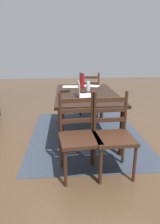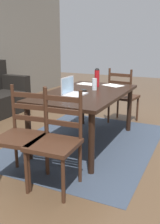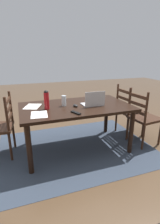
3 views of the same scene
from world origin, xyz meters
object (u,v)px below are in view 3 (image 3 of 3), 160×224
(chair_left_far, at_px, (143,118))
(tv_remote, at_px, (76,113))
(chair_right_near, at_px, (0,127))
(water_bottle, at_px, (47,99))
(chair_left_near, at_px, (129,111))
(drinking_glass, at_px, (64,101))
(dining_table, at_px, (76,111))
(laptop, at_px, (93,102))
(computer_mouse, at_px, (75,106))

(chair_left_far, relative_size, tv_remote, 5.59)
(chair_left_far, bearing_deg, tv_remote, 6.80)
(chair_left_far, bearing_deg, chair_right_near, -9.84)
(chair_left_far, relative_size, water_bottle, 3.47)
(water_bottle, relative_size, tv_remote, 1.61)
(chair_left_near, relative_size, drinking_glass, 5.97)
(drinking_glass, bearing_deg, dining_table, 163.78)
(chair_right_near, relative_size, tv_remote, 5.59)
(drinking_glass, bearing_deg, tv_remote, 98.18)
(chair_left_far, distance_m, drinking_glass, 1.37)
(chair_left_far, xyz_separation_m, tv_remote, (1.24, 0.15, 0.28))
(chair_right_near, relative_size, chair_left_far, 1.00)
(chair_left_near, bearing_deg, drinking_glass, 6.28)
(chair_left_near, distance_m, laptop, 0.96)
(dining_table, bearing_deg, laptop, 162.69)
(chair_left_far, relative_size, computer_mouse, 9.50)
(water_bottle, height_order, tv_remote, water_bottle)
(chair_left_near, xyz_separation_m, water_bottle, (1.57, 0.22, 0.41))
(computer_mouse, distance_m, tv_remote, 0.31)
(chair_right_near, bearing_deg, water_bottle, 162.63)
(chair_left_near, height_order, chair_left_far, same)
(laptop, relative_size, tv_remote, 1.88)
(chair_right_near, xyz_separation_m, drinking_glass, (-0.95, 0.14, 0.35))
(laptop, bearing_deg, dining_table, -17.31)
(dining_table, relative_size, laptop, 5.21)
(dining_table, height_order, computer_mouse, computer_mouse)
(dining_table, relative_size, chair_left_far, 1.76)
(chair_right_near, relative_size, water_bottle, 3.47)
(dining_table, xyz_separation_m, laptop, (-0.26, 0.08, 0.14))
(water_bottle, xyz_separation_m, computer_mouse, (-0.42, 0.03, -0.13))
(drinking_glass, bearing_deg, chair_left_far, 169.09)
(drinking_glass, xyz_separation_m, computer_mouse, (-0.15, 0.10, -0.06))
(chair_left_far, distance_m, laptop, 0.93)
(chair_right_near, distance_m, tv_remote, 1.18)
(dining_table, bearing_deg, tv_remote, 71.59)
(chair_left_near, bearing_deg, tv_remote, 23.56)
(water_bottle, bearing_deg, computer_mouse, 176.44)
(drinking_glass, bearing_deg, laptop, 163.13)
(computer_mouse, bearing_deg, laptop, 162.45)
(dining_table, bearing_deg, computer_mouse, 64.60)
(computer_mouse, bearing_deg, dining_table, -126.60)
(chair_left_near, height_order, drinking_glass, chair_left_near)
(chair_right_near, bearing_deg, computer_mouse, 167.75)
(chair_left_far, bearing_deg, computer_mouse, -7.48)
(chair_left_near, xyz_separation_m, computer_mouse, (1.15, 0.24, 0.29))
(chair_left_near, bearing_deg, water_bottle, 7.84)
(chair_left_near, xyz_separation_m, tv_remote, (1.24, 0.54, 0.28))
(chair_right_near, height_order, tv_remote, chair_right_near)
(dining_table, xyz_separation_m, chair_right_near, (1.12, -0.19, -0.19))
(chair_left_far, distance_m, computer_mouse, 1.19)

